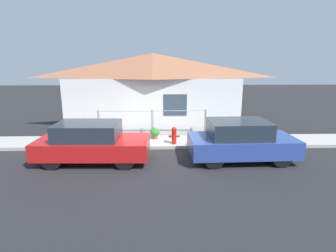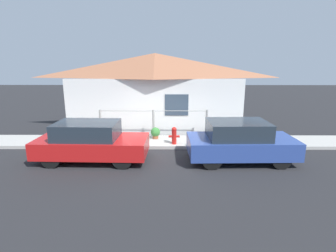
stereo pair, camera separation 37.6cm
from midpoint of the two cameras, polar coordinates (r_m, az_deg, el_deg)
ground_plane at (r=10.61m, az=-2.58°, el=-5.11°), size 60.00×60.00×0.00m
sidewalk at (r=11.37m, az=-2.38°, el=-3.45°), size 24.00×1.64×0.13m
house at (r=13.18m, az=-2.01°, el=12.14°), size 8.83×2.23×3.85m
fence at (r=11.83m, az=-2.26°, el=0.92°), size 4.90×0.10×1.22m
car_left at (r=9.58m, az=-15.33°, el=-3.28°), size 3.90×1.77×1.40m
car_right at (r=9.59m, az=16.45°, el=-3.25°), size 3.74×1.82×1.44m
fire_hydrant at (r=10.77m, az=2.34°, el=-1.99°), size 0.46×0.21×0.72m
potted_plant_near_hydrant at (r=11.54m, az=-1.82°, el=-1.45°), size 0.41×0.41×0.50m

